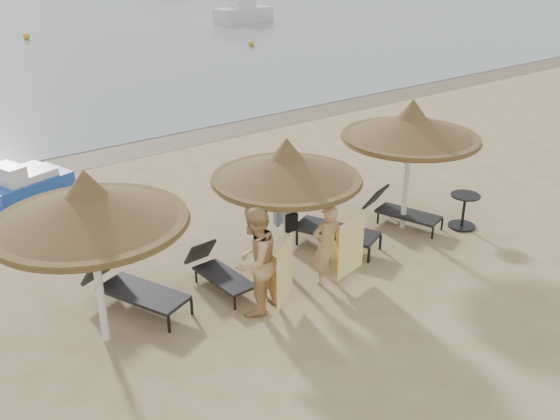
% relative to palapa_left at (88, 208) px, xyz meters
% --- Properties ---
extents(ground, '(160.00, 160.00, 0.00)m').
position_rel_palapa_left_xyz_m(ground, '(3.80, -0.99, -2.29)').
color(ground, tan).
rests_on(ground, ground).
extents(wet_sand_strip, '(200.00, 1.60, 0.01)m').
position_rel_palapa_left_xyz_m(wet_sand_strip, '(3.80, 8.41, -2.29)').
color(wet_sand_strip, brown).
rests_on(wet_sand_strip, ground).
extents(palapa_left, '(2.91, 2.91, 2.88)m').
position_rel_palapa_left_xyz_m(palapa_left, '(0.00, 0.00, 0.00)').
color(palapa_left, silver).
rests_on(palapa_left, ground).
extents(palapa_center, '(2.70, 2.70, 2.68)m').
position_rel_palapa_left_xyz_m(palapa_center, '(3.54, -0.05, -0.16)').
color(palapa_center, silver).
rests_on(palapa_center, ground).
extents(palapa_right, '(2.87, 2.87, 2.85)m').
position_rel_palapa_left_xyz_m(palapa_right, '(6.80, 0.04, -0.03)').
color(palapa_right, silver).
rests_on(palapa_right, ground).
extents(lounger_far_left, '(1.36, 2.06, 0.88)m').
position_rel_palapa_left_xyz_m(lounger_far_left, '(0.75, 0.66, -1.90)').
color(lounger_far_left, black).
rests_on(lounger_far_left, ground).
extents(lounger_near_left, '(0.63, 1.62, 0.71)m').
position_rel_palapa_left_xyz_m(lounger_near_left, '(2.28, 0.36, -1.97)').
color(lounger_near_left, black).
rests_on(lounger_near_left, ground).
extents(lounger_near_right, '(1.50, 2.20, 0.94)m').
position_rel_palapa_left_xyz_m(lounger_near_right, '(4.91, 0.49, -1.87)').
color(lounger_near_right, black).
rests_on(lounger_near_right, ground).
extents(lounger_far_right, '(1.06, 1.79, 0.76)m').
position_rel_palapa_left_xyz_m(lounger_far_right, '(6.85, 0.23, -1.95)').
color(lounger_far_right, black).
rests_on(lounger_far_right, ground).
extents(side_table, '(0.63, 0.63, 0.76)m').
position_rel_palapa_left_xyz_m(side_table, '(7.85, -0.72, -1.94)').
color(side_table, black).
rests_on(side_table, ground).
extents(person_left, '(1.21, 1.00, 2.25)m').
position_rel_palapa_left_xyz_m(person_left, '(2.38, -0.74, -1.17)').
color(person_left, tan).
rests_on(person_left, ground).
extents(person_right, '(0.97, 0.79, 1.83)m').
position_rel_palapa_left_xyz_m(person_right, '(3.93, -0.77, -1.38)').
color(person_right, tan).
rests_on(person_right, ground).
extents(towel_left, '(0.67, 0.47, 1.12)m').
position_rel_palapa_left_xyz_m(towel_left, '(2.73, -1.09, -1.52)').
color(towel_left, yellow).
rests_on(towel_left, ground).
extents(towel_right, '(0.77, 0.19, 1.09)m').
position_rel_palapa_left_xyz_m(towel_right, '(4.28, -1.02, -1.54)').
color(towel_right, yellow).
rests_on(towel_right, ground).
extents(bag_patterned, '(0.29, 0.14, 0.36)m').
position_rel_palapa_left_xyz_m(bag_patterned, '(3.54, 0.13, -1.12)').
color(bag_patterned, silver).
rests_on(bag_patterned, ground).
extents(bag_dark, '(0.24, 0.08, 0.33)m').
position_rel_palapa_left_xyz_m(bag_dark, '(3.54, -0.21, -1.17)').
color(bag_dark, black).
rests_on(bag_dark, ground).
extents(pedal_boat, '(2.23, 1.70, 0.92)m').
position_rel_palapa_left_xyz_m(pedal_boat, '(0.69, 6.63, -1.95)').
color(pedal_boat, '#1D45A5').
rests_on(pedal_boat, ground).
extents(buoy_mid, '(0.40, 0.40, 0.40)m').
position_rel_palapa_left_xyz_m(buoy_mid, '(7.65, 30.56, -2.09)').
color(buoy_mid, gold).
rests_on(buoy_mid, ground).
extents(buoy_right, '(0.34, 0.34, 0.34)m').
position_rel_palapa_left_xyz_m(buoy_right, '(16.94, 20.89, -2.12)').
color(buoy_right, gold).
rests_on(buoy_right, ground).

